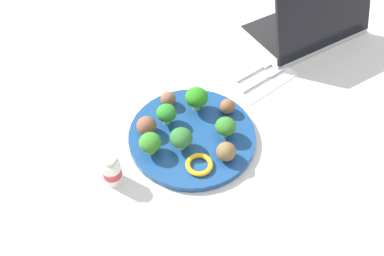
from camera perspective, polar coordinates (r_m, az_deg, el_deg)
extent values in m
plane|color=silver|center=(0.93, 0.00, -1.44)|extent=(4.00, 4.00, 0.00)
cylinder|color=navy|center=(0.92, 0.00, -1.13)|extent=(0.28, 0.28, 0.02)
cylinder|color=#ABBC68|center=(0.88, -5.60, -2.97)|extent=(0.02, 0.02, 0.01)
ellipsoid|color=#327925|center=(0.87, -5.72, -1.97)|extent=(0.05, 0.05, 0.04)
cylinder|color=#A7C580|center=(0.93, -3.44, 1.05)|extent=(0.02, 0.02, 0.02)
ellipsoid|color=#277B25|center=(0.91, -3.51, 2.08)|extent=(0.05, 0.05, 0.04)
cylinder|color=#A3C16E|center=(0.96, 0.61, 3.04)|extent=(0.02, 0.02, 0.02)
ellipsoid|color=#267C1A|center=(0.94, 0.62, 4.23)|extent=(0.05, 0.05, 0.04)
cylinder|color=#94BD7A|center=(0.91, 4.52, -0.75)|extent=(0.01, 0.01, 0.01)
ellipsoid|color=#327328|center=(0.89, 4.61, 0.23)|extent=(0.05, 0.05, 0.04)
cylinder|color=#9DCD73|center=(0.89, -1.47, -2.34)|extent=(0.02, 0.02, 0.01)
ellipsoid|color=#2E6A2F|center=(0.87, -1.50, -1.33)|extent=(0.05, 0.05, 0.04)
sphere|color=brown|center=(0.96, -3.28, 3.94)|extent=(0.04, 0.04, 0.04)
sphere|color=brown|center=(0.95, 4.85, 2.94)|extent=(0.03, 0.03, 0.03)
sphere|color=brown|center=(0.91, -6.22, 0.27)|extent=(0.04, 0.04, 0.04)
sphere|color=brown|center=(0.86, 4.67, -3.22)|extent=(0.04, 0.04, 0.04)
torus|color=yellow|center=(0.86, 1.00, -5.02)|extent=(0.08, 0.08, 0.01)
cube|color=white|center=(1.08, 8.95, 7.01)|extent=(0.18, 0.13, 0.01)
cube|color=silver|center=(1.07, 7.72, 7.40)|extent=(0.09, 0.02, 0.01)
cube|color=silver|center=(1.11, 10.03, 8.62)|extent=(0.03, 0.03, 0.01)
cube|color=silver|center=(1.05, 8.61, 6.07)|extent=(0.09, 0.02, 0.01)
cube|color=silver|center=(1.09, 11.35, 7.65)|extent=(0.06, 0.02, 0.01)
cylinder|color=white|center=(0.85, -10.89, -5.77)|extent=(0.04, 0.04, 0.06)
cylinder|color=red|center=(0.86, -10.85, -5.90)|extent=(0.04, 0.04, 0.02)
cylinder|color=silver|center=(0.82, -11.26, -4.31)|extent=(0.03, 0.03, 0.01)
cube|color=beige|center=(1.25, 14.19, 13.12)|extent=(0.36, 0.29, 0.02)
cube|color=black|center=(1.24, 14.27, 13.44)|extent=(0.31, 0.22, 0.00)
cube|color=black|center=(1.15, 17.86, 15.03)|extent=(0.32, 0.13, 0.19)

